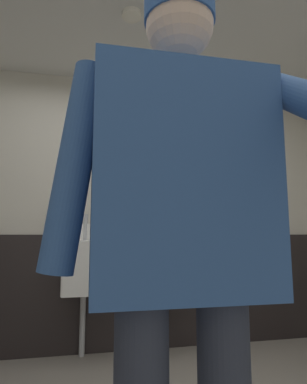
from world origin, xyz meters
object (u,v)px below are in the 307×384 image
object	(u,v)px
urinal_left	(84,266)
person	(183,238)
urinal_middle	(167,264)
soap_dispenser	(57,215)

from	to	relation	value
urinal_left	person	xyz separation A→B (m)	(0.28, -2.07, 0.27)
urinal_left	urinal_middle	bearing A→B (deg)	0.00
urinal_left	soap_dispenser	xyz separation A→B (m)	(-0.25, 0.12, 0.45)
urinal_left	soap_dispenser	bearing A→B (deg)	154.78
urinal_middle	soap_dispenser	bearing A→B (deg)	173.21
urinal_left	soap_dispenser	distance (m)	0.53
urinal_left	person	distance (m)	2.10
urinal_middle	soap_dispenser	world-z (taller)	soap_dispenser
person	soap_dispenser	bearing A→B (deg)	103.61
urinal_middle	person	distance (m)	2.14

